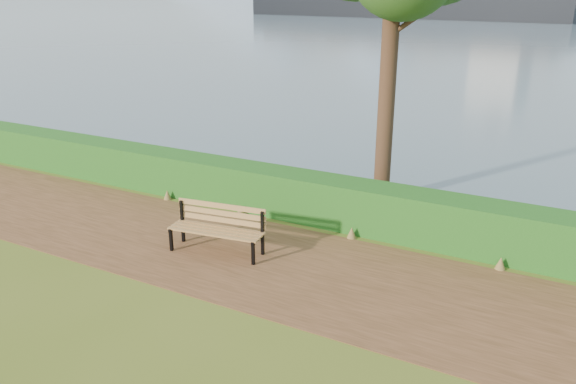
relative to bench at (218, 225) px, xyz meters
The scene contains 5 objects.
ground 0.75m from the bench, 31.70° to the right, with size 140.00×140.00×0.00m, color #52631C.
path 0.70m from the bench, ahead, with size 40.00×3.40×0.01m, color #4F331B.
hedge 2.37m from the bench, 79.02° to the left, with size 32.00×0.85×1.00m, color #154B15.
bench is the anchor object (origin of this frame).
cargo_ship 107.20m from the bench, 104.92° to the left, with size 67.68×22.85×20.31m.
Camera 1 is at (5.42, -7.82, 4.76)m, focal length 35.00 mm.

